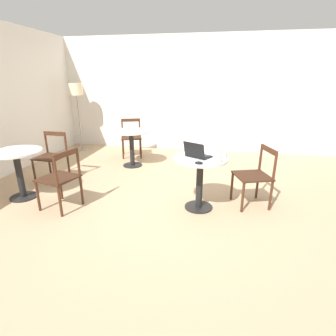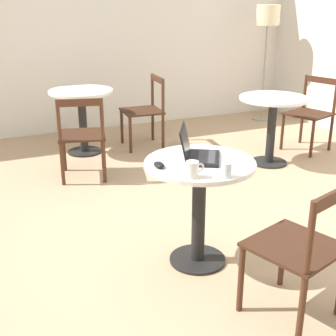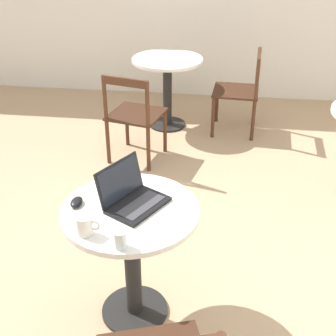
{
  "view_description": "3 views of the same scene",
  "coord_description": "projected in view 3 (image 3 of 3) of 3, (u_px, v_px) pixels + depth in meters",
  "views": [
    {
      "loc": [
        -3.33,
        -0.61,
        1.74
      ],
      "look_at": [
        -0.08,
        -0.02,
        0.6
      ],
      "focal_mm": 28.0,
      "sensor_mm": 36.0,
      "label": 1
    },
    {
      "loc": [
        -1.3,
        -2.98,
        1.76
      ],
      "look_at": [
        -0.04,
        -0.05,
        0.57
      ],
      "focal_mm": 50.0,
      "sensor_mm": 36.0,
      "label": 2
    },
    {
      "loc": [
        0.47,
        -2.39,
        2.13
      ],
      "look_at": [
        0.14,
        0.17,
        0.65
      ],
      "focal_mm": 50.0,
      "sensor_mm": 36.0,
      "label": 3
    }
  ],
  "objects": [
    {
      "name": "ground_plane",
      "position": [
        144.0,
        262.0,
        3.17
      ],
      "size": [
        16.0,
        16.0,
        0.0
      ],
      "primitive_type": "plane",
      "color": "tan"
    },
    {
      "name": "chair_far_right",
      "position": [
        240.0,
        92.0,
        4.76
      ],
      "size": [
        0.48,
        0.48,
        0.85
      ],
      "color": "#472819",
      "rests_on": "ground_plane"
    },
    {
      "name": "mouse",
      "position": [
        77.0,
        202.0,
        2.45
      ],
      "size": [
        0.06,
        0.1,
        0.03
      ],
      "color": "black",
      "rests_on": "cafe_table_near"
    },
    {
      "name": "laptop",
      "position": [
        132.0,
        197.0,
        2.44
      ],
      "size": [
        0.38,
        0.4,
        0.22
      ],
      "color": "black",
      "rests_on": "cafe_table_near"
    },
    {
      "name": "cafe_table_near",
      "position": [
        131.0,
        238.0,
        2.52
      ],
      "size": [
        0.73,
        0.73,
        0.74
      ],
      "color": "black",
      "rests_on": "ground_plane"
    },
    {
      "name": "cafe_table_far",
      "position": [
        167.0,
        76.0,
        4.83
      ],
      "size": [
        0.73,
        0.73,
        0.74
      ],
      "color": "black",
      "rests_on": "ground_plane"
    },
    {
      "name": "drinking_glass",
      "position": [
        120.0,
        239.0,
        2.13
      ],
      "size": [
        0.06,
        0.06,
        0.09
      ],
      "color": "silver",
      "rests_on": "cafe_table_near"
    },
    {
      "name": "chair_far_front",
      "position": [
        134.0,
        116.0,
        4.22
      ],
      "size": [
        0.55,
        0.55,
        0.85
      ],
      "color": "#472819",
      "rests_on": "ground_plane"
    },
    {
      "name": "mug",
      "position": [
        85.0,
        226.0,
        2.21
      ],
      "size": [
        0.12,
        0.08,
        0.1
      ],
      "color": "silver",
      "rests_on": "cafe_table_near"
    }
  ]
}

